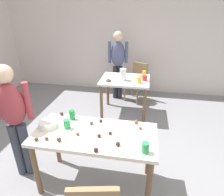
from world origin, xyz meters
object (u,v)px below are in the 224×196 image
Objects in this scene: mixing_bowl at (48,124)px; soda_can at (72,115)px; dining_table_far at (125,85)px; chair_far_table at (137,79)px; person_adult_far at (118,60)px; dining_table_near at (95,141)px; pitcher_far at (123,74)px; person_girl_near at (13,115)px.

mixing_bowl is 1.64× the size of soda_can.
mixing_bowl is 0.31m from soda_can.
chair_far_table is at bearing 74.14° from dining_table_far.
person_adult_far is 2.33m from soda_can.
dining_table_near and dining_table_far have the same top height.
person_adult_far reaches higher than mixing_bowl.
dining_table_near is 6.81× the size of mixing_bowl.
chair_far_table reaches higher than dining_table_far.
dining_table_near is 6.11× the size of pitcher_far.
person_girl_near is 7.38× the size of mixing_bowl.
person_girl_near is 6.62× the size of pitcher_far.
soda_can is at bearing 45.12° from mixing_bowl.
pitcher_far is (1.05, 1.77, -0.02)m from person_girl_near.
dining_table_far is 0.63× the size of person_girl_near.
dining_table_far is 0.76m from chair_far_table.
pitcher_far is at bearing 59.31° from person_girl_near.
person_adult_far is at bearing 109.48° from dining_table_far.
person_adult_far is at bearing 105.65° from pitcher_far.
person_girl_near is 0.41m from mixing_bowl.
pitcher_far is (0.09, 1.76, 0.22)m from dining_table_near.
person_girl_near reaches higher than dining_table_near.
dining_table_far is at bearing 69.46° from mixing_bowl.
pitcher_far reaches higher than dining_table_near.
mixing_bowl is (-0.68, -1.82, 0.16)m from dining_table_far.
dining_table_near is 0.88× the size of person_adult_far.
person_adult_far is at bearing 93.05° from dining_table_near.
person_adult_far is (0.83, 2.56, 0.05)m from person_girl_near.
pitcher_far reaches higher than soda_can.
person_girl_near is at bearing -179.81° from dining_table_near.
soda_can is 1.59m from pitcher_far.
mixing_bowl is at bearing 3.28° from person_girl_near.
soda_can is at bearing 21.19° from person_girl_near.
dining_table_near is 1.78m from pitcher_far.
soda_can is (0.21, 0.22, 0.03)m from mixing_bowl.
chair_far_table is at bearing 63.33° from person_girl_near.
mixing_bowl reaches higher than dining_table_far.
mixing_bowl is (-0.43, -2.54, -0.15)m from person_adult_far.
soda_can reaches higher than dining_table_near.
person_girl_near is at bearing -120.69° from pitcher_far.
dining_table_near is at bearing -92.79° from pitcher_far.
chair_far_table reaches higher than dining_table_near.
dining_table_near is at bearing -86.95° from person_adult_far.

